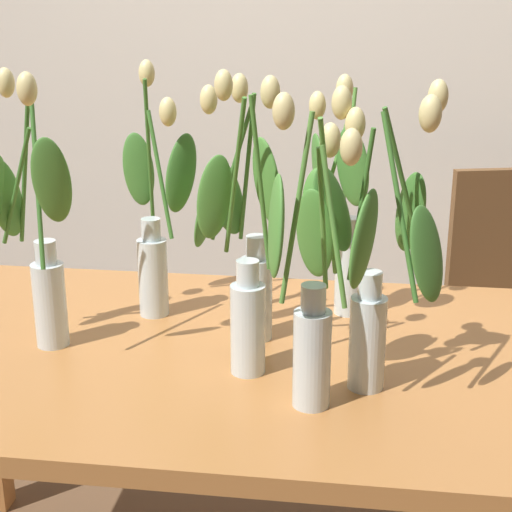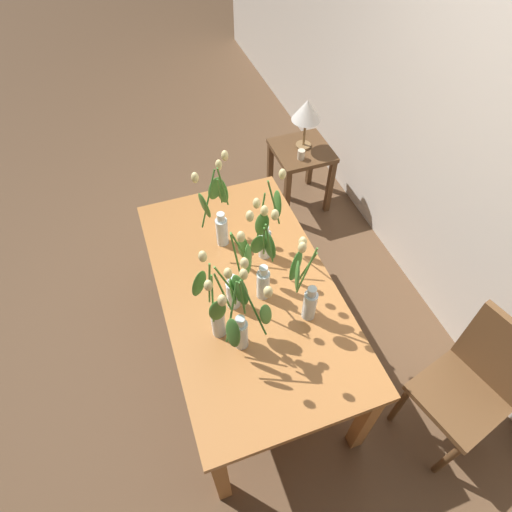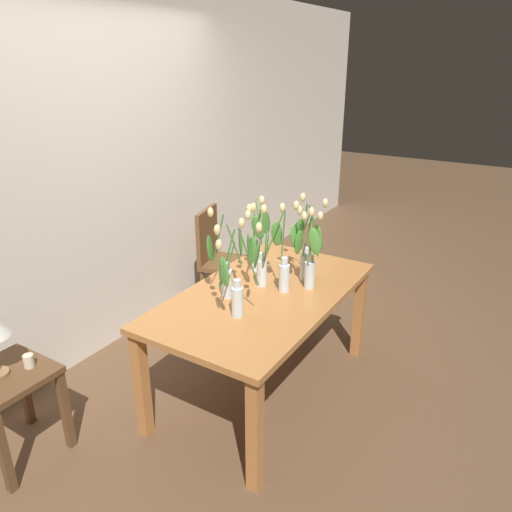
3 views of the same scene
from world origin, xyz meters
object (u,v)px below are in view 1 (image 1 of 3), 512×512
tulip_vase_3 (244,258)px  dining_table (216,387)px  tulip_vase_6 (246,274)px  tulip_vase_5 (316,282)px  tulip_vase_0 (35,248)px  tulip_vase_1 (345,237)px  tulip_vase_4 (378,282)px  tulip_vase_2 (155,236)px

tulip_vase_3 → dining_table: bearing=-124.1°
tulip_vase_6 → tulip_vase_5: bearing=-41.2°
tulip_vase_0 → tulip_vase_6: (0.44, -0.04, -0.02)m
tulip_vase_1 → tulip_vase_5: bearing=-95.6°
dining_table → tulip_vase_0: bearing=-174.9°
tulip_vase_4 → tulip_vase_5: (-0.11, -0.07, 0.02)m
dining_table → tulip_vase_3: (0.05, 0.08, 0.27)m
tulip_vase_0 → tulip_vase_1: 0.67m
tulip_vase_4 → tulip_vase_5: size_ratio=1.01×
tulip_vase_4 → tulip_vase_5: bearing=-146.5°
tulip_vase_0 → tulip_vase_2: tulip_vase_0 is taller
tulip_vase_0 → tulip_vase_5: size_ratio=1.03×
tulip_vase_2 → tulip_vase_0: bearing=-133.9°
tulip_vase_1 → tulip_vase_3: bearing=-146.8°
tulip_vase_0 → tulip_vase_3: tulip_vase_0 is taller
tulip_vase_4 → tulip_vase_3: bearing=144.0°
dining_table → tulip_vase_5: bearing=-41.8°
tulip_vase_2 → tulip_vase_1: bearing=5.6°
dining_table → tulip_vase_5: tulip_vase_5 is taller
tulip_vase_2 → tulip_vase_4: 0.58m
tulip_vase_0 → tulip_vase_2: bearing=46.1°
tulip_vase_1 → tulip_vase_6: bearing=-122.7°
tulip_vase_1 → tulip_vase_2: tulip_vase_2 is taller
tulip_vase_2 → tulip_vase_5: size_ratio=1.02×
tulip_vase_4 → tulip_vase_5: tulip_vase_4 is taller
tulip_vase_1 → tulip_vase_2: bearing=-174.4°
tulip_vase_1 → tulip_vase_0: bearing=-158.5°
tulip_vase_2 → tulip_vase_5: tulip_vase_2 is taller
tulip_vase_2 → tulip_vase_3: tulip_vase_2 is taller
tulip_vase_5 → tulip_vase_4: bearing=33.5°
tulip_vase_0 → tulip_vase_6: tulip_vase_0 is taller
dining_table → tulip_vase_1: (0.26, 0.21, 0.28)m
tulip_vase_0 → tulip_vase_2: (0.20, 0.20, -0.03)m
tulip_vase_2 → tulip_vase_5: (0.39, -0.37, 0.04)m
tulip_vase_2 → tulip_vase_4: (0.49, -0.29, 0.02)m
dining_table → tulip_vase_6: 0.30m
tulip_vase_6 → dining_table: bearing=137.1°
tulip_vase_1 → tulip_vase_4: 0.34m
tulip_vase_3 → tulip_vase_4: tulip_vase_4 is taller
dining_table → tulip_vase_5: (0.22, -0.20, 0.32)m
tulip_vase_0 → tulip_vase_3: bearing=14.7°
tulip_vase_0 → tulip_vase_1: tulip_vase_0 is taller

